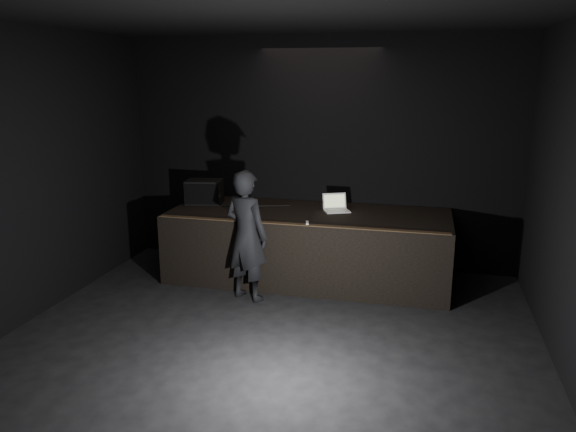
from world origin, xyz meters
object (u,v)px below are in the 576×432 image
Objects in this scene: stage_riser at (308,245)px; beer_can at (253,211)px; laptop at (336,206)px; person at (247,236)px; stage_monitor at (204,192)px.

beer_can is (-0.70, -0.43, 0.58)m from stage_riser.
stage_riser is 8.98× the size of laptop.
stage_riser is 2.29× the size of person.
stage_riser is 6.69× the size of stage_monitor.
stage_monitor reaches higher than laptop.
person reaches higher than beer_can.
beer_can is (-1.06, -0.62, 0.02)m from laptop.
laptop is 0.26× the size of person.
stage_riser is 24.21× the size of beer_can.
person is at bearing -57.65° from stage_monitor.
laptop reaches higher than stage_riser.
stage_monitor is at bearing 173.38° from stage_riser.
person is at bearing -82.55° from beer_can.
person reaches higher than stage_monitor.
beer_can reaches higher than stage_riser.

